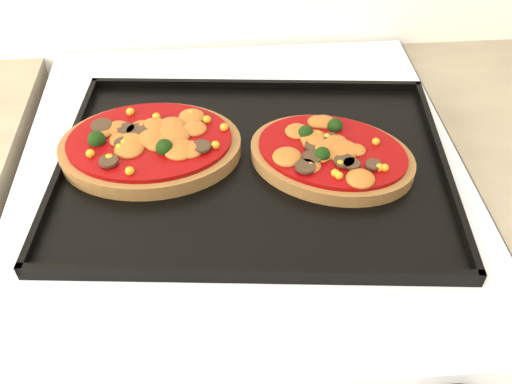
{
  "coord_description": "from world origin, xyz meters",
  "views": [
    {
      "loc": [
        -0.01,
        1.12,
        1.41
      ],
      "look_at": [
        0.03,
        1.62,
        0.92
      ],
      "focal_mm": 40.0,
      "sensor_mm": 36.0,
      "label": 1
    }
  ],
  "objects_px": {
    "baking_tray": "(253,164)",
    "pizza_left": "(150,144)",
    "pizza_right": "(332,154)",
    "stove": "(246,341)"
  },
  "relations": [
    {
      "from": "baking_tray",
      "to": "pizza_left",
      "type": "bearing_deg",
      "value": 171.77
    },
    {
      "from": "baking_tray",
      "to": "pizza_right",
      "type": "height_order",
      "value": "pizza_right"
    },
    {
      "from": "baking_tray",
      "to": "pizza_left",
      "type": "height_order",
      "value": "pizza_left"
    },
    {
      "from": "pizza_right",
      "to": "baking_tray",
      "type": "bearing_deg",
      "value": 177.72
    },
    {
      "from": "stove",
      "to": "baking_tray",
      "type": "height_order",
      "value": "baking_tray"
    },
    {
      "from": "stove",
      "to": "baking_tray",
      "type": "xyz_separation_m",
      "value": [
        0.01,
        -0.03,
        0.47
      ]
    },
    {
      "from": "baking_tray",
      "to": "pizza_left",
      "type": "xyz_separation_m",
      "value": [
        -0.13,
        0.03,
        0.02
      ]
    },
    {
      "from": "pizza_right",
      "to": "pizza_left",
      "type": "bearing_deg",
      "value": 171.11
    },
    {
      "from": "pizza_left",
      "to": "pizza_right",
      "type": "relative_size",
      "value": 1.11
    },
    {
      "from": "stove",
      "to": "pizza_left",
      "type": "bearing_deg",
      "value": 177.34
    }
  ]
}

